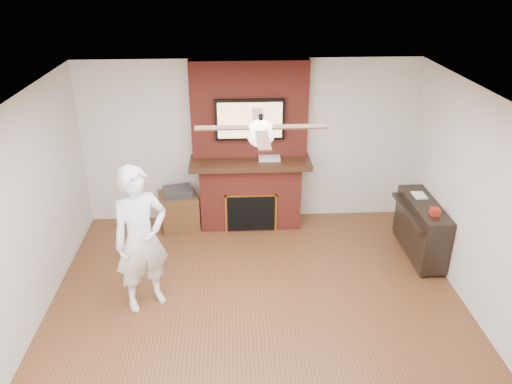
{
  "coord_description": "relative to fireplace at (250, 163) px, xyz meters",
  "views": [
    {
      "loc": [
        -0.27,
        -4.37,
        3.81
      ],
      "look_at": [
        0.0,
        0.9,
        1.29
      ],
      "focal_mm": 35.0,
      "sensor_mm": 36.0,
      "label": 1
    }
  ],
  "objects": [
    {
      "name": "room_shell",
      "position": [
        0.0,
        -2.55,
        0.25
      ],
      "size": [
        5.36,
        5.86,
        2.86
      ],
      "color": "#522E18",
      "rests_on": "ground"
    },
    {
      "name": "fireplace",
      "position": [
        0.0,
        0.0,
        0.0
      ],
      "size": [
        1.78,
        0.64,
        2.5
      ],
      "color": "maroon",
      "rests_on": "ground"
    },
    {
      "name": "tv",
      "position": [
        0.0,
        -0.05,
        0.68
      ],
      "size": [
        1.0,
        0.08,
        0.6
      ],
      "color": "black",
      "rests_on": "fireplace"
    },
    {
      "name": "ceiling_fan",
      "position": [
        -0.0,
        -2.55,
        1.34
      ],
      "size": [
        1.21,
        1.21,
        0.31
      ],
      "color": "black",
      "rests_on": "room_shell"
    },
    {
      "name": "person",
      "position": [
        -1.32,
        -1.97,
        -0.11
      ],
      "size": [
        0.78,
        0.71,
        1.77
      ],
      "primitive_type": "imported",
      "rotation": [
        0.0,
        0.0,
        0.54
      ],
      "color": "silver",
      "rests_on": "ground"
    },
    {
      "name": "side_table",
      "position": [
        -1.1,
        -0.07,
        -0.7
      ],
      "size": [
        0.66,
        0.66,
        0.63
      ],
      "rotation": [
        0.0,
        0.0,
        0.23
      ],
      "color": "#4F2F16",
      "rests_on": "ground"
    },
    {
      "name": "piano",
      "position": [
        2.31,
        -1.07,
        -0.57
      ],
      "size": [
        0.45,
        1.22,
        0.89
      ],
      "rotation": [
        0.0,
        0.0,
        -0.0
      ],
      "color": "black",
      "rests_on": "ground"
    },
    {
      "name": "cable_box",
      "position": [
        0.28,
        -0.1,
        0.11
      ],
      "size": [
        0.32,
        0.19,
        0.04
      ],
      "primitive_type": "cube",
      "rotation": [
        0.0,
        0.0,
        -0.02
      ],
      "color": "silver",
      "rests_on": "fireplace"
    },
    {
      "name": "candle_orange",
      "position": [
        -0.16,
        -0.19,
        -0.94
      ],
      "size": [
        0.06,
        0.06,
        0.12
      ],
      "primitive_type": "cylinder",
      "color": "#E54E1A",
      "rests_on": "ground"
    },
    {
      "name": "candle_green",
      "position": [
        0.03,
        -0.22,
        -0.96
      ],
      "size": [
        0.08,
        0.08,
        0.08
      ],
      "primitive_type": "cylinder",
      "color": "#487930",
      "rests_on": "ground"
    },
    {
      "name": "candle_cream",
      "position": [
        0.07,
        -0.2,
        -0.94
      ],
      "size": [
        0.08,
        0.08,
        0.11
      ],
      "primitive_type": "cylinder",
      "color": "beige",
      "rests_on": "ground"
    },
    {
      "name": "candle_blue",
      "position": [
        0.29,
        -0.23,
        -0.96
      ],
      "size": [
        0.06,
        0.06,
        0.08
      ],
      "primitive_type": "cylinder",
      "color": "#3665A2",
      "rests_on": "ground"
    }
  ]
}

